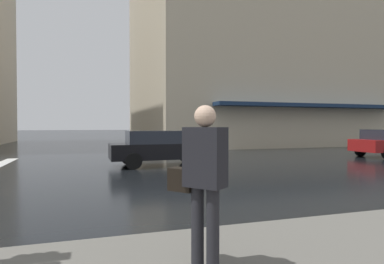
# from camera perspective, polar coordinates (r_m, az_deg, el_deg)

# --- Properties ---
(haussmann_block_corner) EXTENTS (19.16, 20.63, 25.52)m
(haussmann_block_corner) POSITION_cam_1_polar(r_m,az_deg,el_deg) (34.36, 9.75, 19.60)
(haussmann_block_corner) COLOR beige
(haussmann_block_corner) RESTS_ON ground_plane
(car_black) EXTENTS (1.85, 4.10, 1.41)m
(car_black) POSITION_cam_1_polar(r_m,az_deg,el_deg) (13.30, -5.38, -2.58)
(car_black) COLOR black
(car_black) RESTS_ON ground_plane
(pedestrian_by_billboard) EXTENTS (0.61, 0.54, 1.68)m
(pedestrian_by_billboard) POSITION_cam_1_polar(r_m,az_deg,el_deg) (3.35, 1.87, -7.41)
(pedestrian_by_billboard) COLOR black
(pedestrian_by_billboard) RESTS_ON sidewalk_pavement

